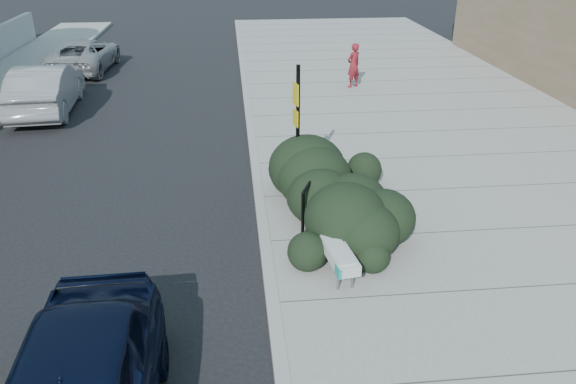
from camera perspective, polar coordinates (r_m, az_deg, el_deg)
name	(u,v)px	position (r m, az deg, el deg)	size (l,w,h in m)	color
ground	(273,310)	(9.60, -1.52, -11.89)	(120.00, 120.00, 0.00)	black
sidewalk_near	(476,173)	(15.15, 18.52, 1.88)	(11.20, 50.00, 0.15)	gray
curb_near	(257,182)	(13.86, -3.15, 1.06)	(0.22, 50.00, 0.17)	#9E9E99
bench	(332,244)	(10.20, 4.52, -5.29)	(0.66, 1.99, 0.59)	gray
bike_rack	(307,203)	(11.25, 1.97, -1.17)	(0.32, 0.66, 1.04)	black
sign_post	(297,124)	(12.54, 0.93, 6.96)	(0.14, 0.34, 2.98)	black
hedge	(341,184)	(11.75, 5.44, 0.86)	(2.11, 4.22, 1.58)	black
wagon_silver	(46,88)	(20.89, -23.39, 9.64)	(1.70, 4.88, 1.61)	#9C9CA0
suv_silver	(84,55)	(26.44, -20.03, 12.94)	(2.26, 4.90, 1.36)	#9B9EA1
pedestrian	(354,65)	(21.86, 6.67, 12.65)	(0.60, 0.40, 1.65)	maroon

